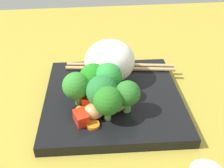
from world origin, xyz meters
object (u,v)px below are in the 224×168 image
object	(u,v)px
carrot_slice_2	(83,111)
chopstick_pair	(120,67)
square_plate	(113,98)
broccoli_floret_5	(94,80)
rice_mound	(110,61)

from	to	relation	value
carrot_slice_2	chopstick_pair	size ratio (longest dim) A/B	0.12
square_plate	chopstick_pair	bearing A→B (deg)	163.58
carrot_slice_2	broccoli_floret_5	bearing A→B (deg)	151.70
square_plate	rice_mound	bearing A→B (deg)	-179.65
broccoli_floret_5	chopstick_pair	size ratio (longest dim) A/B	0.28
square_plate	chopstick_pair	size ratio (longest dim) A/B	1.07
square_plate	carrot_slice_2	size ratio (longest dim) A/B	9.06
square_plate	carrot_slice_2	distance (cm)	7.15
square_plate	rice_mound	distance (cm)	7.16
square_plate	chopstick_pair	world-z (taller)	chopstick_pair
broccoli_floret_5	carrot_slice_2	bearing A→B (deg)	-28.30
rice_mound	broccoli_floret_5	xyz separation A→B (cm)	(5.55, -3.38, -0.36)
broccoli_floret_5	carrot_slice_2	size ratio (longest dim) A/B	2.36
broccoli_floret_5	carrot_slice_2	world-z (taller)	broccoli_floret_5
carrot_slice_2	chopstick_pair	distance (cm)	15.51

